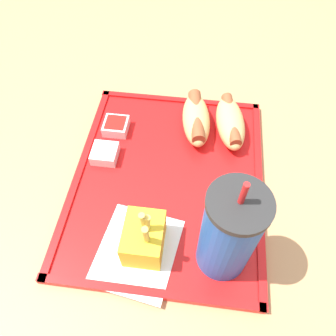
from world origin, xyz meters
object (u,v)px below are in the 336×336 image
soda_cup (229,233)px  sauce_cup_ketchup (116,126)px  fries_carton (144,238)px  hot_dog_far (230,122)px  hot_dog_near (196,119)px  sauce_cup_mayo (105,153)px

soda_cup → sauce_cup_ketchup: bearing=-137.5°
sauce_cup_ketchup → fries_carton: bearing=22.6°
hot_dog_far → hot_dog_near: 0.06m
hot_dog_near → sauce_cup_ketchup: 0.15m
hot_dog_near → sauce_cup_mayo: bearing=-59.5°
hot_dog_near → sauce_cup_ketchup: hot_dog_near is taller
hot_dog_far → sauce_cup_ketchup: 0.22m
soda_cup → hot_dog_near: bearing=-167.1°
soda_cup → sauce_cup_mayo: size_ratio=4.46×
sauce_cup_mayo → sauce_cup_ketchup: 0.07m
sauce_cup_ketchup → hot_dog_near: bearing=99.3°
hot_dog_near → hot_dog_far: bearing=90.0°
hot_dog_far → hot_dog_near: (0.00, -0.06, 0.00)m
fries_carton → sauce_cup_mayo: bearing=-147.9°
fries_carton → soda_cup: bearing=89.7°
hot_dog_far → sauce_cup_mayo: bearing=-67.3°
sauce_cup_ketchup → hot_dog_far: bearing=96.5°
soda_cup → hot_dog_far: 0.26m
hot_dog_far → sauce_cup_ketchup: bearing=-83.5°
sauce_cup_ketchup → soda_cup: bearing=42.5°
hot_dog_near → fries_carton: 0.26m
hot_dog_near → sauce_cup_ketchup: size_ratio=3.01×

